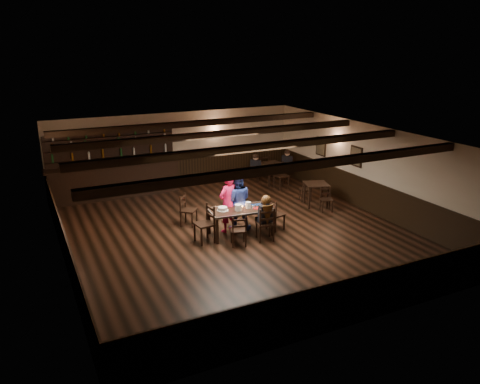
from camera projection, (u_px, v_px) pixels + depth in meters
name	position (u px, v px, depth m)	size (l,w,h in m)	color
ground	(236.00, 232.00, 13.00)	(10.00, 10.00, 0.00)	black
room_shell	(235.00, 172.00, 12.51)	(9.02, 10.02, 2.71)	beige
dining_table	(241.00, 211.00, 12.65)	(1.78, 1.01, 0.75)	black
chair_near_left	(239.00, 229.00, 11.98)	(0.48, 0.47, 0.83)	black
chair_near_right	(266.00, 222.00, 12.28)	(0.51, 0.50, 0.93)	black
chair_end_left	(207.00, 220.00, 12.25)	(0.49, 0.51, 1.01)	black
chair_end_right	(274.00, 212.00, 13.02)	(0.49, 0.50, 0.90)	black
chair_far_pushed	(186.00, 207.00, 13.39)	(0.59, 0.59, 0.91)	black
woman_pink	(228.00, 203.00, 12.86)	(0.61, 0.40, 1.66)	#E71A67
man_blue	(237.00, 201.00, 13.05)	(0.80, 0.62, 1.65)	navy
seated_person	(266.00, 211.00, 12.25)	(0.34, 0.51, 0.82)	black
cake	(223.00, 209.00, 12.50)	(0.31, 0.31, 0.10)	white
plate_stack_a	(238.00, 208.00, 12.47)	(0.18, 0.18, 0.17)	white
plate_stack_b	(248.00, 205.00, 12.67)	(0.14, 0.14, 0.17)	white
tea_light	(242.00, 207.00, 12.71)	(0.04, 0.04, 0.06)	#A5A8AD
salt_shaker	(253.00, 207.00, 12.63)	(0.04, 0.04, 0.09)	silver
pepper_shaker	(255.00, 207.00, 12.64)	(0.04, 0.04, 0.10)	#A5A8AD
drink_glass	(250.00, 204.00, 12.84)	(0.07, 0.07, 0.12)	silver
menu_red	(258.00, 208.00, 12.70)	(0.28, 0.20, 0.00)	maroon
menu_blue	(256.00, 205.00, 12.95)	(0.28, 0.20, 0.00)	#0D1F44
bar_counter	(115.00, 176.00, 15.86)	(4.49, 0.70, 2.20)	black
back_table_a	(316.00, 187.00, 14.96)	(0.90, 0.90, 0.75)	black
back_table_b	(272.00, 166.00, 17.38)	(0.97, 0.97, 0.75)	black
bg_patron_left	(256.00, 164.00, 16.97)	(0.30, 0.40, 0.74)	black
bg_patron_right	(287.00, 160.00, 17.53)	(0.26, 0.39, 0.77)	black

